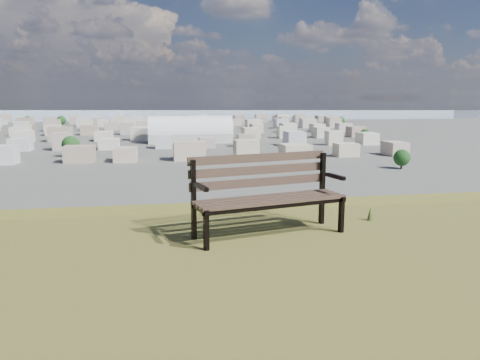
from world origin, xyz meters
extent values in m
cube|color=#49362A|center=(1.01, 2.59, 25.43)|extent=(1.72, 0.48, 0.03)
cube|color=#49362A|center=(0.99, 2.70, 25.43)|extent=(1.72, 0.48, 0.03)
cube|color=#49362A|center=(0.96, 2.81, 25.43)|extent=(1.72, 0.48, 0.03)
cube|color=#49362A|center=(0.93, 2.93, 25.43)|extent=(1.72, 0.48, 0.03)
cube|color=#49362A|center=(0.91, 3.00, 25.58)|extent=(1.70, 0.44, 0.10)
cube|color=#49362A|center=(0.91, 3.03, 25.72)|extent=(1.70, 0.44, 0.10)
cube|color=#49362A|center=(0.90, 3.05, 25.86)|extent=(1.70, 0.44, 0.10)
cube|color=black|center=(0.21, 2.38, 25.21)|extent=(0.06, 0.07, 0.43)
cube|color=black|center=(0.11, 2.78, 25.45)|extent=(0.06, 0.07, 0.89)
cube|color=black|center=(0.16, 2.57, 25.40)|extent=(0.16, 0.48, 0.05)
cube|color=black|center=(0.17, 2.52, 25.64)|extent=(0.13, 0.35, 0.04)
cube|color=black|center=(1.83, 2.76, 25.21)|extent=(0.06, 0.07, 0.43)
cube|color=black|center=(1.73, 3.17, 25.45)|extent=(0.06, 0.07, 0.89)
cube|color=black|center=(1.78, 2.95, 25.40)|extent=(0.16, 0.48, 0.05)
cube|color=black|center=(1.79, 2.90, 25.64)|extent=(0.13, 0.35, 0.04)
cube|color=black|center=(1.01, 2.58, 25.38)|extent=(1.71, 0.44, 0.04)
cube|color=black|center=(0.93, 2.94, 25.38)|extent=(1.71, 0.44, 0.04)
cone|color=brown|center=(2.40, 3.20, 25.09)|extent=(0.08, 0.08, 0.18)
cube|color=#BAB9B5|center=(18.45, 281.20, 2.75)|extent=(49.91, 21.80, 5.51)
cylinder|color=white|center=(18.45, 281.20, 5.51)|extent=(49.91, 21.80, 20.92)
cube|color=beige|center=(-60.00, 200.00, 3.50)|extent=(11.00, 11.00, 7.00)
cube|color=#AA9D91|center=(-36.00, 200.00, 3.50)|extent=(11.00, 11.00, 7.00)
cube|color=#B6A391|center=(-12.00, 200.00, 3.50)|extent=(11.00, 11.00, 7.00)
cube|color=silver|center=(12.00, 200.00, 3.50)|extent=(11.00, 11.00, 7.00)
cube|color=#C1B89D|center=(36.00, 200.00, 3.50)|extent=(11.00, 11.00, 7.00)
cube|color=#A08E7B|center=(60.00, 200.00, 3.50)|extent=(11.00, 11.00, 7.00)
cube|color=beige|center=(84.00, 200.00, 3.50)|extent=(11.00, 11.00, 7.00)
cube|color=beige|center=(108.00, 200.00, 3.50)|extent=(11.00, 11.00, 7.00)
cube|color=#B6A391|center=(-72.00, 250.00, 3.50)|extent=(11.00, 11.00, 7.00)
cube|color=silver|center=(-48.00, 250.00, 3.50)|extent=(11.00, 11.00, 7.00)
cube|color=#C1B89D|center=(-24.00, 250.00, 3.50)|extent=(11.00, 11.00, 7.00)
cube|color=#A08E7B|center=(0.00, 250.00, 3.50)|extent=(11.00, 11.00, 7.00)
cube|color=beige|center=(24.00, 250.00, 3.50)|extent=(11.00, 11.00, 7.00)
cube|color=beige|center=(48.00, 250.00, 3.50)|extent=(11.00, 11.00, 7.00)
cube|color=beige|center=(72.00, 250.00, 3.50)|extent=(11.00, 11.00, 7.00)
cube|color=#AA9D91|center=(96.00, 250.00, 3.50)|extent=(11.00, 11.00, 7.00)
cube|color=#B6A391|center=(120.00, 250.00, 3.50)|extent=(11.00, 11.00, 7.00)
cube|color=#A08E7B|center=(-84.00, 300.00, 3.50)|extent=(11.00, 11.00, 7.00)
cube|color=beige|center=(-60.00, 300.00, 3.50)|extent=(11.00, 11.00, 7.00)
cube|color=beige|center=(-36.00, 300.00, 3.50)|extent=(11.00, 11.00, 7.00)
cube|color=beige|center=(-12.00, 300.00, 3.50)|extent=(11.00, 11.00, 7.00)
cube|color=#AA9D91|center=(12.00, 300.00, 3.50)|extent=(11.00, 11.00, 7.00)
cube|color=#B6A391|center=(36.00, 300.00, 3.50)|extent=(11.00, 11.00, 7.00)
cube|color=silver|center=(60.00, 300.00, 3.50)|extent=(11.00, 11.00, 7.00)
cube|color=#C1B89D|center=(84.00, 300.00, 3.50)|extent=(11.00, 11.00, 7.00)
cube|color=#A08E7B|center=(108.00, 300.00, 3.50)|extent=(11.00, 11.00, 7.00)
cube|color=beige|center=(132.00, 300.00, 3.50)|extent=(11.00, 11.00, 7.00)
cube|color=#AA9D91|center=(-96.00, 350.00, 3.50)|extent=(11.00, 11.00, 7.00)
cube|color=#B6A391|center=(-72.00, 350.00, 3.50)|extent=(11.00, 11.00, 7.00)
cube|color=silver|center=(-48.00, 350.00, 3.50)|extent=(11.00, 11.00, 7.00)
cube|color=#C1B89D|center=(-24.00, 350.00, 3.50)|extent=(11.00, 11.00, 7.00)
cube|color=#A08E7B|center=(0.00, 350.00, 3.50)|extent=(11.00, 11.00, 7.00)
cube|color=beige|center=(24.00, 350.00, 3.50)|extent=(11.00, 11.00, 7.00)
cube|color=beige|center=(48.00, 350.00, 3.50)|extent=(11.00, 11.00, 7.00)
cube|color=beige|center=(72.00, 350.00, 3.50)|extent=(11.00, 11.00, 7.00)
cube|color=#AA9D91|center=(96.00, 350.00, 3.50)|extent=(11.00, 11.00, 7.00)
cube|color=#B6A391|center=(120.00, 350.00, 3.50)|extent=(11.00, 11.00, 7.00)
cube|color=silver|center=(144.00, 350.00, 3.50)|extent=(11.00, 11.00, 7.00)
cube|color=beige|center=(-108.00, 400.00, 3.50)|extent=(11.00, 11.00, 7.00)
cube|color=beige|center=(-84.00, 400.00, 3.50)|extent=(11.00, 11.00, 7.00)
cube|color=beige|center=(-60.00, 400.00, 3.50)|extent=(11.00, 11.00, 7.00)
cube|color=#AA9D91|center=(-36.00, 400.00, 3.50)|extent=(11.00, 11.00, 7.00)
cube|color=#B6A391|center=(-12.00, 400.00, 3.50)|extent=(11.00, 11.00, 7.00)
cube|color=silver|center=(12.00, 400.00, 3.50)|extent=(11.00, 11.00, 7.00)
cube|color=#C1B89D|center=(36.00, 400.00, 3.50)|extent=(11.00, 11.00, 7.00)
cube|color=#A08E7B|center=(60.00, 400.00, 3.50)|extent=(11.00, 11.00, 7.00)
cube|color=beige|center=(84.00, 400.00, 3.50)|extent=(11.00, 11.00, 7.00)
cube|color=beige|center=(108.00, 400.00, 3.50)|extent=(11.00, 11.00, 7.00)
cube|color=beige|center=(132.00, 400.00, 3.50)|extent=(11.00, 11.00, 7.00)
cube|color=#AA9D91|center=(156.00, 400.00, 3.50)|extent=(11.00, 11.00, 7.00)
cube|color=#C1B89D|center=(-120.00, 450.00, 3.50)|extent=(11.00, 11.00, 7.00)
cube|color=#A08E7B|center=(-96.00, 450.00, 3.50)|extent=(11.00, 11.00, 7.00)
cube|color=beige|center=(-72.00, 450.00, 3.50)|extent=(11.00, 11.00, 7.00)
cube|color=beige|center=(-48.00, 450.00, 3.50)|extent=(11.00, 11.00, 7.00)
cube|color=beige|center=(-24.00, 450.00, 3.50)|extent=(11.00, 11.00, 7.00)
cube|color=#AA9D91|center=(0.00, 450.00, 3.50)|extent=(11.00, 11.00, 7.00)
cube|color=#B6A391|center=(24.00, 450.00, 3.50)|extent=(11.00, 11.00, 7.00)
cube|color=silver|center=(48.00, 450.00, 3.50)|extent=(11.00, 11.00, 7.00)
cube|color=#C1B89D|center=(72.00, 450.00, 3.50)|extent=(11.00, 11.00, 7.00)
cube|color=#A08E7B|center=(96.00, 450.00, 3.50)|extent=(11.00, 11.00, 7.00)
cube|color=beige|center=(120.00, 450.00, 3.50)|extent=(11.00, 11.00, 7.00)
cube|color=beige|center=(144.00, 450.00, 3.50)|extent=(11.00, 11.00, 7.00)
cube|color=beige|center=(168.00, 450.00, 3.50)|extent=(11.00, 11.00, 7.00)
cube|color=#B6A391|center=(-156.00, 500.00, 3.50)|extent=(11.00, 11.00, 7.00)
cube|color=silver|center=(-132.00, 500.00, 3.50)|extent=(11.00, 11.00, 7.00)
cube|color=#C1B89D|center=(-108.00, 500.00, 3.50)|extent=(11.00, 11.00, 7.00)
cube|color=#A08E7B|center=(-84.00, 500.00, 3.50)|extent=(11.00, 11.00, 7.00)
cube|color=beige|center=(-60.00, 500.00, 3.50)|extent=(11.00, 11.00, 7.00)
cube|color=beige|center=(-36.00, 500.00, 3.50)|extent=(11.00, 11.00, 7.00)
cube|color=beige|center=(-12.00, 500.00, 3.50)|extent=(11.00, 11.00, 7.00)
cube|color=#AA9D91|center=(12.00, 500.00, 3.50)|extent=(11.00, 11.00, 7.00)
cube|color=#B6A391|center=(36.00, 500.00, 3.50)|extent=(11.00, 11.00, 7.00)
cube|color=silver|center=(60.00, 500.00, 3.50)|extent=(11.00, 11.00, 7.00)
cube|color=#C1B89D|center=(84.00, 500.00, 3.50)|extent=(11.00, 11.00, 7.00)
cube|color=#A08E7B|center=(108.00, 500.00, 3.50)|extent=(11.00, 11.00, 7.00)
cube|color=beige|center=(132.00, 500.00, 3.50)|extent=(11.00, 11.00, 7.00)
cube|color=beige|center=(156.00, 500.00, 3.50)|extent=(11.00, 11.00, 7.00)
cube|color=beige|center=(180.00, 500.00, 3.50)|extent=(11.00, 11.00, 7.00)
cube|color=#B6A391|center=(-168.00, 550.00, 3.50)|extent=(11.00, 11.00, 7.00)
cube|color=silver|center=(-144.00, 550.00, 3.50)|extent=(11.00, 11.00, 7.00)
cube|color=#C1B89D|center=(-120.00, 550.00, 3.50)|extent=(11.00, 11.00, 7.00)
cube|color=#A08E7B|center=(-96.00, 550.00, 3.50)|extent=(11.00, 11.00, 7.00)
cube|color=beige|center=(-72.00, 550.00, 3.50)|extent=(11.00, 11.00, 7.00)
cube|color=beige|center=(-48.00, 550.00, 3.50)|extent=(11.00, 11.00, 7.00)
cube|color=beige|center=(-24.00, 550.00, 3.50)|extent=(11.00, 11.00, 7.00)
cube|color=#AA9D91|center=(0.00, 550.00, 3.50)|extent=(11.00, 11.00, 7.00)
cube|color=#B6A391|center=(24.00, 550.00, 3.50)|extent=(11.00, 11.00, 7.00)
cube|color=silver|center=(48.00, 550.00, 3.50)|extent=(11.00, 11.00, 7.00)
cube|color=#C1B89D|center=(72.00, 550.00, 3.50)|extent=(11.00, 11.00, 7.00)
cube|color=#A08E7B|center=(96.00, 550.00, 3.50)|extent=(11.00, 11.00, 7.00)
cube|color=beige|center=(120.00, 550.00, 3.50)|extent=(11.00, 11.00, 7.00)
cube|color=beige|center=(144.00, 550.00, 3.50)|extent=(11.00, 11.00, 7.00)
cube|color=beige|center=(168.00, 550.00, 3.50)|extent=(11.00, 11.00, 7.00)
cube|color=#AA9D91|center=(192.00, 550.00, 3.50)|extent=(11.00, 11.00, 7.00)
cylinder|color=#36211B|center=(90.00, 160.00, 1.05)|extent=(0.80, 0.80, 2.10)
sphere|color=black|center=(90.00, 160.00, 4.20)|extent=(6.30, 6.30, 6.30)
cylinder|color=#36211B|center=(-40.00, 220.00, 1.35)|extent=(0.80, 0.80, 2.70)
sphere|color=black|center=(-40.00, 220.00, 5.40)|extent=(8.10, 8.10, 8.10)
cylinder|color=#36211B|center=(130.00, 280.00, 0.97)|extent=(0.80, 0.80, 1.95)
sphere|color=black|center=(130.00, 280.00, 3.90)|extent=(5.85, 5.85, 5.85)
cylinder|color=#36211B|center=(60.00, 400.00, 1.12)|extent=(0.80, 0.80, 2.25)
sphere|color=black|center=(60.00, 400.00, 4.50)|extent=(6.75, 6.75, 6.75)
cylinder|color=#36211B|center=(-90.00, 460.00, 1.43)|extent=(0.80, 0.80, 2.85)
sphere|color=black|center=(-90.00, 460.00, 5.70)|extent=(8.55, 8.55, 8.55)
cylinder|color=#36211B|center=(-130.00, 500.00, 1.20)|extent=(0.80, 0.80, 2.40)
sphere|color=black|center=(-130.00, 500.00, 4.80)|extent=(7.20, 7.20, 7.20)
cylinder|color=#36211B|center=(40.00, 300.00, 1.05)|extent=(0.80, 0.80, 2.10)
sphere|color=black|center=(40.00, 300.00, 4.20)|extent=(6.30, 6.30, 6.30)
cylinder|color=#36211B|center=(170.00, 420.00, 1.27)|extent=(0.80, 0.80, 2.55)
sphere|color=black|center=(170.00, 420.00, 5.10)|extent=(7.65, 7.65, 7.65)
cube|color=#8899AE|center=(0.00, 900.00, 0.00)|extent=(2400.00, 700.00, 0.12)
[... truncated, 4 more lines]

